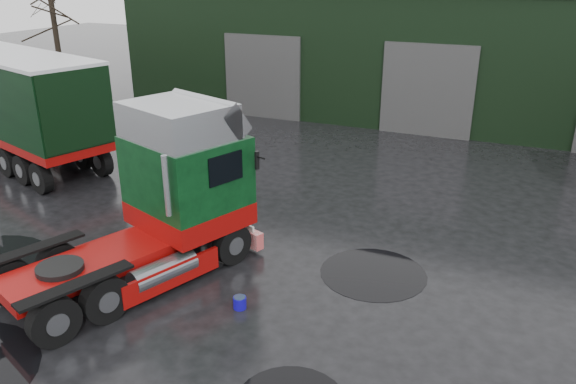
{
  "coord_description": "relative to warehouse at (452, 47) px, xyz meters",
  "views": [
    {
      "loc": [
        6.3,
        -10.66,
        7.02
      ],
      "look_at": [
        0.94,
        1.41,
        1.7
      ],
      "focal_mm": 35.0,
      "sensor_mm": 36.0,
      "label": 1
    }
  ],
  "objects": [
    {
      "name": "ground",
      "position": [
        -2.0,
        -20.0,
        -3.16
      ],
      "size": [
        100.0,
        100.0,
        0.0
      ],
      "primitive_type": "plane",
      "color": "black"
    },
    {
      "name": "warehouse",
      "position": [
        0.0,
        0.0,
        0.0
      ],
      "size": [
        32.4,
        12.4,
        6.3
      ],
      "color": "black",
      "rests_on": "ground"
    },
    {
      "name": "puddle_1",
      "position": [
        1.33,
        -18.8,
        -3.15
      ],
      "size": [
        2.62,
        2.62,
        0.01
      ],
      "primitive_type": "cylinder",
      "color": "black",
      "rests_on": "ground"
    },
    {
      "name": "wash_bucket",
      "position": [
        -0.96,
        -21.45,
        -3.02
      ],
      "size": [
        0.38,
        0.38,
        0.27
      ],
      "primitive_type": "cylinder",
      "rotation": [
        0.0,
        0.0,
        -0.42
      ],
      "color": "#1107A3",
      "rests_on": "ground"
    },
    {
      "name": "tree_back_a",
      "position": [
        -8.0,
        10.0,
        1.59
      ],
      "size": [
        4.4,
        4.4,
        9.5
      ],
      "primitive_type": null,
      "color": "black",
      "rests_on": "ground"
    },
    {
      "name": "hero_tractor",
      "position": [
        -3.91,
        -21.5,
        -1.1
      ],
      "size": [
        4.9,
        7.18,
        4.11
      ],
      "primitive_type": null,
      "rotation": [
        0.0,
        0.0,
        -0.35
      ],
      "color": "black",
      "rests_on": "ground"
    },
    {
      "name": "tree_left",
      "position": [
        -19.0,
        -8.0,
        1.09
      ],
      "size": [
        4.4,
        4.4,
        8.5
      ],
      "primitive_type": null,
      "color": "black",
      "rests_on": "ground"
    }
  ]
}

